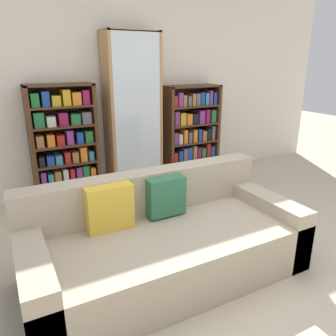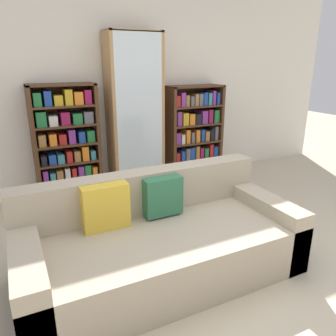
# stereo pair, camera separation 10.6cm
# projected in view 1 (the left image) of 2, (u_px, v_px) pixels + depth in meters

# --- Properties ---
(ground_plane) EXTENTS (16.00, 16.00, 0.00)m
(ground_plane) POSITION_uv_depth(u_px,v_px,m) (243.00, 288.00, 2.51)
(ground_plane) COLOR beige
(wall_back) EXTENTS (6.92, 0.06, 2.70)m
(wall_back) POSITION_uv_depth(u_px,v_px,m) (119.00, 86.00, 4.25)
(wall_back) COLOR silver
(wall_back) RESTS_ON ground
(couch) EXTENTS (2.16, 0.98, 0.77)m
(couch) POSITION_uv_depth(u_px,v_px,m) (164.00, 243.00, 2.62)
(couch) COLOR tan
(couch) RESTS_ON ground
(bookshelf_left) EXTENTS (0.77, 0.32, 1.41)m
(bookshelf_left) POSITION_uv_depth(u_px,v_px,m) (64.00, 146.00, 3.93)
(bookshelf_left) COLOR #4C2D19
(bookshelf_left) RESTS_ON ground
(display_cabinet) EXTENTS (0.68, 0.36, 2.00)m
(display_cabinet) POSITION_uv_depth(u_px,v_px,m) (132.00, 114.00, 4.21)
(display_cabinet) COLOR #AD7F4C
(display_cabinet) RESTS_ON ground
(bookshelf_right) EXTENTS (0.81, 0.32, 1.33)m
(bookshelf_right) POSITION_uv_depth(u_px,v_px,m) (191.00, 134.00, 4.74)
(bookshelf_right) COLOR #4C2D19
(bookshelf_right) RESTS_ON ground
(wine_bottle) EXTENTS (0.08, 0.08, 0.35)m
(wine_bottle) POSITION_uv_depth(u_px,v_px,m) (193.00, 188.00, 4.08)
(wine_bottle) COLOR #143819
(wine_bottle) RESTS_ON ground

